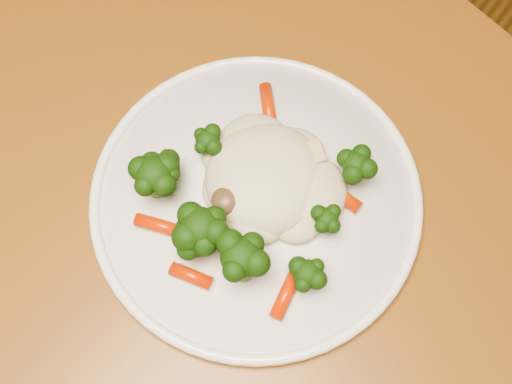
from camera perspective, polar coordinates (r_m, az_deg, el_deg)
dining_table at (r=0.66m, az=0.86°, el=-11.32°), size 1.22×0.94×0.75m
plate at (r=0.57m, az=-0.00°, el=-0.58°), size 0.29×0.29×0.01m
meal at (r=0.55m, az=-1.03°, el=-0.27°), size 0.20×0.20×0.05m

